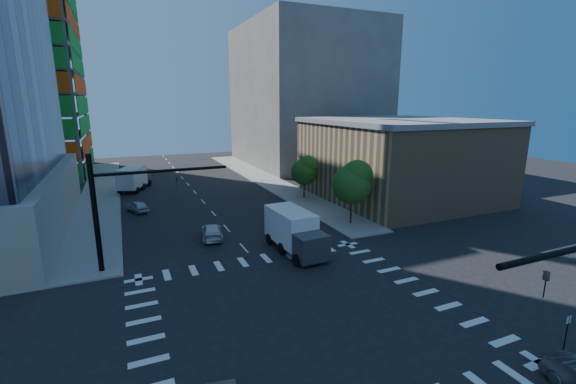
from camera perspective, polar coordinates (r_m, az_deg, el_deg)
ground at (r=24.96m, az=1.99°, el=-17.54°), size 160.00×160.00×0.00m
road_markings at (r=24.96m, az=1.99°, el=-17.53°), size 20.00×20.00×0.01m
sidewalk_ne at (r=64.48m, az=-3.29°, el=1.80°), size 5.00×60.00×0.15m
sidewalk_nw at (r=60.75m, az=-25.99°, el=-0.23°), size 5.00×60.00×0.15m
commercial_building at (r=54.24m, az=16.06°, el=4.77°), size 20.50×22.50×10.60m
bg_building_ne at (r=82.75m, az=2.57°, el=14.01°), size 24.00×30.00×28.00m
signal_mast_nw at (r=31.68m, az=-24.10°, el=-1.23°), size 10.20×0.40×9.00m
tree_south at (r=40.64m, az=9.70°, el=1.54°), size 4.16×4.16×6.82m
tree_north at (r=51.17m, az=2.61°, el=3.29°), size 3.54×3.52×5.78m
no_parking_sign at (r=25.24m, az=35.98°, el=-16.29°), size 0.30×0.06×2.20m
car_nb_far at (r=40.90m, az=-0.70°, el=-3.89°), size 2.59×5.44×1.50m
car_sb_near at (r=37.80m, az=-11.22°, el=-5.74°), size 2.57×4.82×1.33m
car_sb_mid at (r=49.22m, az=-21.43°, el=-1.99°), size 2.83×4.14×1.31m
box_truck_near at (r=33.31m, az=1.23°, el=-6.44°), size 3.21×6.89×3.55m
box_truck_far at (r=61.70m, az=-21.73°, el=1.74°), size 5.13×7.16×3.46m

